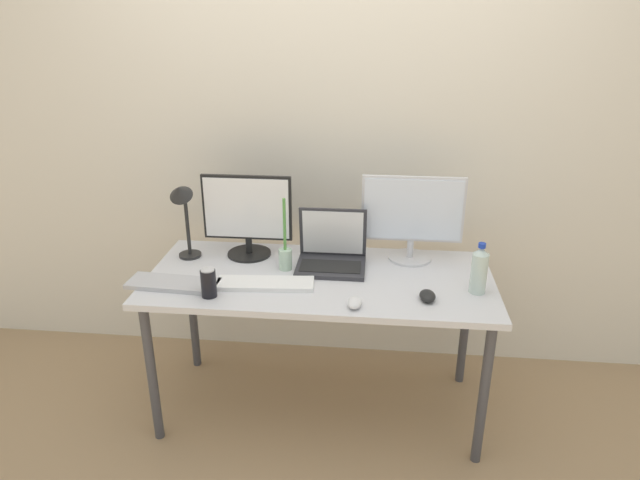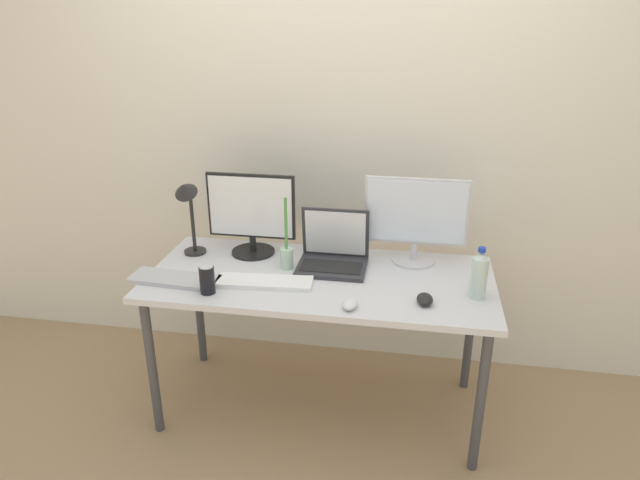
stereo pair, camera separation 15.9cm
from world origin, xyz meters
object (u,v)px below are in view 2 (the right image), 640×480
at_px(monitor_center, 416,218).
at_px(mouse_by_laptop, 350,304).
at_px(work_desk, 320,289).
at_px(desk_lamp, 187,203).
at_px(mouse_by_keyboard, 425,299).
at_px(laptop_silver, 333,254).
at_px(bamboo_vase, 287,255).
at_px(keyboard_aux, 264,282).
at_px(monitor_left, 251,213).
at_px(soda_can_near_keyboard, 207,280).
at_px(water_bottle, 479,275).
at_px(keyboard_main, 175,279).

relative_size(monitor_center, mouse_by_laptop, 4.98).
distance_m(work_desk, desk_lamp, 0.76).
height_order(mouse_by_keyboard, desk_lamp, desk_lamp).
bearing_deg(laptop_silver, mouse_by_keyboard, -35.39).
bearing_deg(bamboo_vase, laptop_silver, 16.84).
distance_m(keyboard_aux, bamboo_vase, 0.20).
distance_m(work_desk, monitor_left, 0.51).
xyz_separation_m(soda_can_near_keyboard, bamboo_vase, (0.28, 0.31, 0.01)).
bearing_deg(bamboo_vase, desk_lamp, 173.74).
bearing_deg(desk_lamp, laptop_silver, 0.80).
xyz_separation_m(laptop_silver, desk_lamp, (-0.71, -0.01, 0.22)).
bearing_deg(water_bottle, soda_can_near_keyboard, -172.20).
xyz_separation_m(monitor_left, keyboard_aux, (0.14, -0.33, -0.20)).
xyz_separation_m(keyboard_aux, desk_lamp, (-0.43, 0.24, 0.27)).
xyz_separation_m(mouse_by_laptop, bamboo_vase, (-0.34, 0.33, 0.05)).
bearing_deg(monitor_left, desk_lamp, -162.54).
bearing_deg(soda_can_near_keyboard, laptop_silver, 36.73).
height_order(water_bottle, soda_can_near_keyboard, water_bottle).
xyz_separation_m(monitor_center, mouse_by_laptop, (-0.25, -0.51, -0.21)).
xyz_separation_m(keyboard_main, keyboard_aux, (0.41, 0.04, 0.00)).
height_order(work_desk, keyboard_main, keyboard_main).
height_order(monitor_left, laptop_silver, monitor_left).
bearing_deg(bamboo_vase, work_desk, -19.35).
relative_size(keyboard_aux, water_bottle, 1.88).
distance_m(keyboard_main, mouse_by_keyboard, 1.12).
distance_m(keyboard_aux, mouse_by_laptop, 0.43).
relative_size(work_desk, laptop_silver, 4.90).
bearing_deg(monitor_center, keyboard_main, -159.34).
distance_m(laptop_silver, keyboard_main, 0.74).
relative_size(bamboo_vase, desk_lamp, 0.85).
bearing_deg(water_bottle, monitor_center, 130.51).
xyz_separation_m(monitor_left, water_bottle, (1.08, -0.29, -0.11)).
height_order(work_desk, keyboard_aux, keyboard_aux).
bearing_deg(bamboo_vase, monitor_left, 145.01).
relative_size(monitor_left, keyboard_main, 1.08).
height_order(monitor_left, soda_can_near_keyboard, monitor_left).
bearing_deg(mouse_by_keyboard, bamboo_vase, 156.19).
bearing_deg(soda_can_near_keyboard, work_desk, 28.45).
bearing_deg(soda_can_near_keyboard, mouse_by_laptop, -2.58).
distance_m(monitor_left, keyboard_aux, 0.41).
xyz_separation_m(work_desk, laptop_silver, (0.04, 0.12, 0.13)).
bearing_deg(bamboo_vase, mouse_by_keyboard, -20.65).
relative_size(laptop_silver, keyboard_aux, 0.75).
height_order(keyboard_aux, mouse_by_laptop, mouse_by_laptop).
height_order(monitor_left, water_bottle, monitor_left).
bearing_deg(soda_can_near_keyboard, keyboard_main, 156.61).
distance_m(keyboard_aux, soda_can_near_keyboard, 0.26).
height_order(work_desk, desk_lamp, desk_lamp).
relative_size(monitor_left, mouse_by_keyboard, 4.43).
bearing_deg(water_bottle, bamboo_vase, 170.34).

